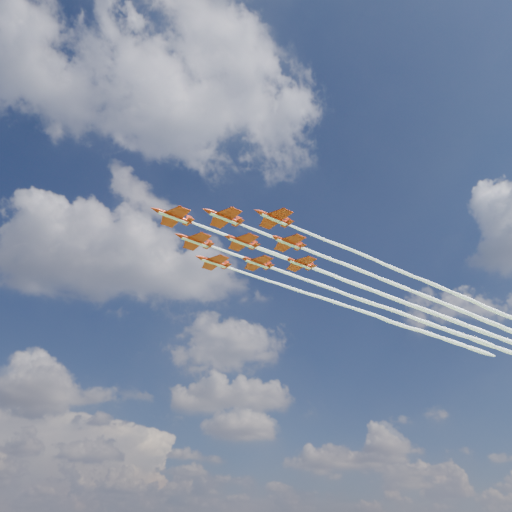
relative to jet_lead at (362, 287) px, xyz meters
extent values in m
cylinder|color=#AB2109|center=(-60.30, -28.10, 0.00)|extent=(8.03, 4.56, 1.15)
cone|color=#AB2109|center=(-65.02, -30.30, 0.00)|extent=(2.37, 1.92, 1.15)
cone|color=#AB2109|center=(-55.87, -26.03, 0.00)|extent=(1.86, 1.60, 1.04)
ellipsoid|color=black|center=(-62.19, -28.98, 0.47)|extent=(2.36, 1.77, 0.75)
cube|color=#AB2109|center=(-59.83, -27.88, -0.05)|extent=(7.07, 10.09, 0.15)
cube|color=#AB2109|center=(-56.53, -26.34, 0.00)|extent=(2.90, 4.01, 0.12)
cube|color=#AB2109|center=(-56.34, -26.25, 0.94)|extent=(1.57, 0.84, 1.87)
cube|color=white|center=(-60.30, -28.10, -0.52)|extent=(7.47, 4.15, 0.12)
cylinder|color=#AB2109|center=(-48.12, -30.13, 0.00)|extent=(8.03, 4.56, 1.15)
cone|color=#AB2109|center=(-52.84, -32.33, 0.00)|extent=(2.37, 1.92, 1.15)
cone|color=#AB2109|center=(-43.69, -28.06, 0.00)|extent=(1.86, 1.60, 1.04)
ellipsoid|color=black|center=(-50.01, -31.01, 0.47)|extent=(2.36, 1.77, 0.75)
cube|color=#AB2109|center=(-47.65, -29.91, -0.05)|extent=(7.07, 10.09, 0.15)
cube|color=#AB2109|center=(-44.35, -28.37, 0.00)|extent=(2.90, 4.01, 0.12)
cube|color=#AB2109|center=(-44.16, -28.28, 0.94)|extent=(1.57, 0.84, 1.87)
cube|color=white|center=(-48.12, -30.13, -0.52)|extent=(7.47, 4.15, 0.12)
cylinder|color=#AB2109|center=(-54.02, -17.47, 0.00)|extent=(8.03, 4.56, 1.15)
cone|color=#AB2109|center=(-58.74, -19.67, 0.00)|extent=(2.37, 1.92, 1.15)
cone|color=#AB2109|center=(-49.58, -15.40, 0.00)|extent=(1.86, 1.60, 1.04)
ellipsoid|color=black|center=(-55.91, -18.35, 0.47)|extent=(2.36, 1.77, 0.75)
cube|color=#AB2109|center=(-53.55, -17.25, -0.05)|extent=(7.07, 10.09, 0.15)
cube|color=#AB2109|center=(-50.25, -15.71, 0.00)|extent=(2.90, 4.01, 0.12)
cube|color=#AB2109|center=(-50.06, -15.62, 0.94)|extent=(1.57, 0.84, 1.87)
cube|color=white|center=(-54.02, -17.47, -0.52)|extent=(7.47, 4.15, 0.12)
cylinder|color=#AB2109|center=(-35.94, -32.16, 0.00)|extent=(8.03, 4.56, 1.15)
cone|color=#AB2109|center=(-40.66, -34.35, 0.00)|extent=(2.37, 1.92, 1.15)
cone|color=#AB2109|center=(-31.50, -30.09, 0.00)|extent=(1.86, 1.60, 1.04)
ellipsoid|color=black|center=(-37.82, -33.03, 0.47)|extent=(2.36, 1.77, 0.75)
cube|color=#AB2109|center=(-35.47, -31.94, -0.05)|extent=(7.07, 10.09, 0.15)
cube|color=#AB2109|center=(-32.16, -30.40, 0.00)|extent=(2.90, 4.01, 0.12)
cube|color=#AB2109|center=(-31.97, -30.31, 0.94)|extent=(1.57, 0.84, 1.87)
cube|color=white|center=(-35.94, -32.16, -0.52)|extent=(7.47, 4.15, 0.12)
cylinder|color=#AB2109|center=(-41.84, -19.50, 0.00)|extent=(8.03, 4.56, 1.15)
cone|color=#AB2109|center=(-46.55, -21.69, 0.00)|extent=(2.37, 1.92, 1.15)
cone|color=#AB2109|center=(-37.40, -17.43, 0.00)|extent=(1.86, 1.60, 1.04)
ellipsoid|color=black|center=(-43.72, -20.37, 0.47)|extent=(2.36, 1.77, 0.75)
cube|color=#AB2109|center=(-41.36, -19.28, -0.05)|extent=(7.07, 10.09, 0.15)
cube|color=#AB2109|center=(-38.06, -17.74, 0.00)|extent=(2.90, 4.01, 0.12)
cube|color=#AB2109|center=(-37.87, -17.65, 0.94)|extent=(1.57, 0.84, 1.87)
cube|color=white|center=(-41.84, -19.50, -0.52)|extent=(7.47, 4.15, 0.12)
cylinder|color=#AB2109|center=(-47.74, -6.84, 0.00)|extent=(8.03, 4.56, 1.15)
cone|color=#AB2109|center=(-52.45, -9.03, 0.00)|extent=(2.37, 1.92, 1.15)
cone|color=#AB2109|center=(-43.30, -4.77, 0.00)|extent=(1.86, 1.60, 1.04)
ellipsoid|color=black|center=(-49.62, -7.71, 0.47)|extent=(2.36, 1.77, 0.75)
cube|color=#AB2109|center=(-47.26, -6.62, -0.05)|extent=(7.07, 10.09, 0.15)
cube|color=#AB2109|center=(-43.96, -5.08, 0.00)|extent=(2.90, 4.01, 0.12)
cube|color=#AB2109|center=(-43.77, -4.99, 0.94)|extent=(1.57, 0.84, 1.87)
cube|color=white|center=(-47.74, -6.84, -0.52)|extent=(7.47, 4.15, 0.12)
cylinder|color=#AB2109|center=(-29.65, -21.52, 0.00)|extent=(8.03, 4.56, 1.15)
cone|color=#AB2109|center=(-34.37, -23.72, 0.00)|extent=(2.37, 1.92, 1.15)
cone|color=#AB2109|center=(-25.22, -19.46, 0.00)|extent=(1.86, 1.60, 1.04)
ellipsoid|color=black|center=(-31.54, -22.40, 0.47)|extent=(2.36, 1.77, 0.75)
cube|color=#AB2109|center=(-29.18, -21.30, -0.05)|extent=(7.07, 10.09, 0.15)
cube|color=#AB2109|center=(-25.88, -19.76, 0.00)|extent=(2.90, 4.01, 0.12)
cube|color=#AB2109|center=(-25.69, -19.68, 0.94)|extent=(1.57, 0.84, 1.87)
cube|color=white|center=(-29.65, -21.52, -0.52)|extent=(7.47, 4.15, 0.12)
cylinder|color=#AB2109|center=(-35.55, -8.86, 0.00)|extent=(8.03, 4.56, 1.15)
cone|color=#AB2109|center=(-40.27, -11.06, 0.00)|extent=(2.37, 1.92, 1.15)
cone|color=#AB2109|center=(-31.12, -6.80, 0.00)|extent=(1.86, 1.60, 1.04)
ellipsoid|color=black|center=(-37.44, -9.74, 0.47)|extent=(2.36, 1.77, 0.75)
cube|color=#AB2109|center=(-35.08, -8.64, -0.05)|extent=(7.07, 10.09, 0.15)
cube|color=#AB2109|center=(-31.78, -7.10, 0.00)|extent=(2.90, 4.01, 0.12)
cube|color=#AB2109|center=(-31.59, -7.02, 0.94)|extent=(1.57, 0.84, 1.87)
cube|color=white|center=(-35.55, -8.86, -0.52)|extent=(7.47, 4.15, 0.12)
cylinder|color=#AB2109|center=(-23.37, -10.89, 0.00)|extent=(8.03, 4.56, 1.15)
cone|color=#AB2109|center=(-28.09, -13.09, 0.00)|extent=(2.37, 1.92, 1.15)
cone|color=#AB2109|center=(-18.93, -8.82, 0.00)|extent=(1.86, 1.60, 1.04)
ellipsoid|color=black|center=(-25.26, -11.77, 0.47)|extent=(2.36, 1.77, 0.75)
cube|color=#AB2109|center=(-22.90, -10.67, -0.05)|extent=(7.07, 10.09, 0.15)
cube|color=#AB2109|center=(-19.59, -9.13, 0.00)|extent=(2.90, 4.01, 0.12)
cube|color=#AB2109|center=(-19.41, -9.04, 0.94)|extent=(1.57, 0.84, 1.87)
cube|color=white|center=(-23.37, -10.89, -0.52)|extent=(7.47, 4.15, 0.12)
camera|label=1|loc=(-60.34, -131.37, -68.34)|focal=35.00mm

